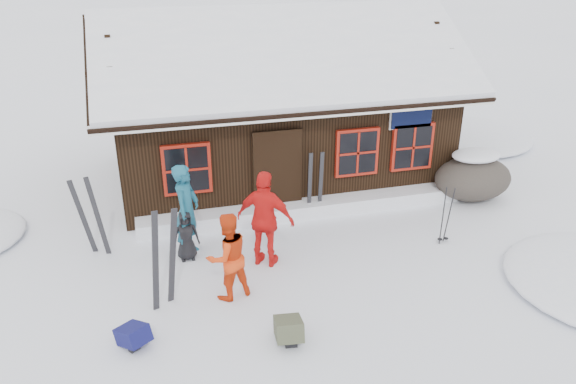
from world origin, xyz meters
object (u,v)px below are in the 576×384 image
(ski_poles, at_px, (446,216))
(skier_teal, at_px, (187,211))
(skier_crouched, at_px, (186,236))
(backpack_olive, at_px, (289,333))
(skier_orange_left, at_px, (228,257))
(ski_pair_left, at_px, (164,260))
(backpack_blue, at_px, (134,338))
(skier_orange_right, at_px, (266,220))
(boulder, at_px, (473,177))

(ski_poles, bearing_deg, skier_teal, 169.72)
(skier_crouched, bearing_deg, skier_teal, 68.72)
(skier_crouched, distance_m, backpack_olive, 3.25)
(skier_teal, bearing_deg, skier_orange_left, -136.86)
(backpack_olive, bearing_deg, ski_pair_left, 146.60)
(skier_orange_left, distance_m, backpack_blue, 2.04)
(skier_orange_right, distance_m, ski_poles, 3.81)
(ski_pair_left, xyz_separation_m, backpack_olive, (1.78, -1.53, -0.73))
(skier_teal, distance_m, skier_orange_left, 1.77)
(skier_orange_left, xyz_separation_m, ski_poles, (4.68, 0.74, -0.21))
(skier_orange_right, relative_size, backpack_olive, 3.45)
(skier_teal, relative_size, backpack_olive, 3.42)
(skier_orange_right, xyz_separation_m, ski_poles, (3.79, -0.15, -0.36))
(skier_orange_left, relative_size, boulder, 0.85)
(skier_teal, bearing_deg, boulder, -57.07)
(ski_pair_left, distance_m, backpack_blue, 1.39)
(skier_orange_right, height_order, ski_pair_left, skier_orange_right)
(ski_pair_left, height_order, ski_poles, ski_pair_left)
(skier_teal, distance_m, ski_poles, 5.30)
(skier_orange_right, bearing_deg, boulder, -129.93)
(skier_teal, bearing_deg, backpack_blue, -177.94)
(skier_orange_left, bearing_deg, skier_orange_right, -152.76)
(backpack_blue, bearing_deg, ski_pair_left, 25.40)
(ski_pair_left, bearing_deg, skier_crouched, 52.69)
(skier_teal, bearing_deg, ski_poles, -74.34)
(skier_teal, bearing_deg, skier_crouched, -172.66)
(ski_pair_left, bearing_deg, skier_orange_left, -21.85)
(skier_crouched, bearing_deg, ski_poles, -10.77)
(skier_orange_right, height_order, boulder, skier_orange_right)
(skier_orange_left, height_order, backpack_olive, skier_orange_left)
(skier_crouched, height_order, backpack_blue, skier_crouched)
(backpack_blue, height_order, backpack_olive, backpack_olive)
(boulder, xyz_separation_m, ski_poles, (-1.76, -1.80, 0.04))
(skier_orange_right, relative_size, skier_crouched, 1.88)
(skier_orange_right, relative_size, ski_poles, 1.50)
(skier_teal, height_order, ski_poles, skier_teal)
(backpack_olive, bearing_deg, skier_orange_left, 122.85)
(skier_orange_right, bearing_deg, backpack_blue, 68.97)
(skier_orange_left, relative_size, backpack_olive, 2.89)
(boulder, bearing_deg, skier_orange_left, -158.47)
(skier_teal, relative_size, ski_poles, 1.49)
(ski_pair_left, bearing_deg, skier_teal, 52.74)
(skier_teal, relative_size, backpack_blue, 3.82)
(backpack_blue, relative_size, backpack_olive, 0.89)
(skier_teal, xyz_separation_m, ski_poles, (5.20, -0.94, -0.36))
(skier_teal, xyz_separation_m, boulder, (6.97, 0.85, -0.40))
(skier_orange_right, distance_m, skier_crouched, 1.66)
(skier_orange_left, relative_size, skier_orange_right, 0.84)
(boulder, bearing_deg, ski_poles, -134.44)
(ski_pair_left, bearing_deg, backpack_blue, -139.46)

